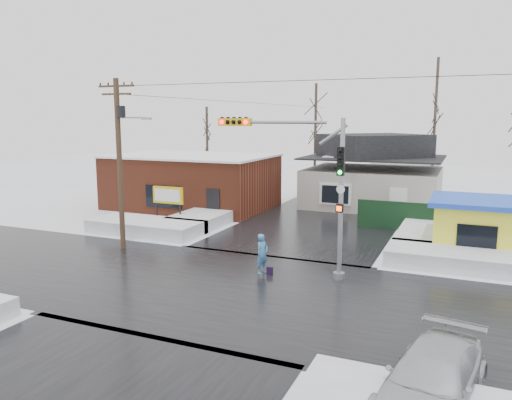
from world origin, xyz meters
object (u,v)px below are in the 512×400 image
at_px(traffic_signal, 306,175).
at_px(kiosk, 476,226).
at_px(car, 432,380).
at_px(utility_pole, 120,154).
at_px(marquee_sign, 168,196).
at_px(pedestrian, 262,254).

height_order(traffic_signal, kiosk, traffic_signal).
bearing_deg(car, kiosk, 96.05).
height_order(traffic_signal, car, traffic_signal).
bearing_deg(kiosk, traffic_signal, -135.16).
relative_size(traffic_signal, utility_pole, 0.78).
distance_m(marquee_sign, kiosk, 18.51).
xyz_separation_m(utility_pole, pedestrian, (8.54, -1.10, -4.20)).
xyz_separation_m(marquee_sign, car, (17.46, -15.25, -1.20)).
distance_m(utility_pole, car, 19.33).
xyz_separation_m(traffic_signal, kiosk, (7.07, 7.03, -3.08)).
bearing_deg(utility_pole, pedestrian, -7.36).
distance_m(traffic_signal, car, 11.27).
height_order(traffic_signal, utility_pole, utility_pole).
height_order(pedestrian, car, pedestrian).
relative_size(utility_pole, pedestrian, 4.94).
height_order(utility_pole, marquee_sign, utility_pole).
bearing_deg(kiosk, pedestrian, -139.49).
height_order(traffic_signal, marquee_sign, traffic_signal).
distance_m(marquee_sign, car, 23.22).
relative_size(kiosk, car, 0.93).
xyz_separation_m(kiosk, pedestrian, (-8.89, -7.60, -0.55)).
distance_m(marquee_sign, pedestrian, 11.99).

